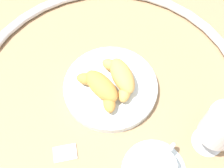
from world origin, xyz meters
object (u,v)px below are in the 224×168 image
at_px(croissant_large, 121,77).
at_px(juice_glass_left, 221,127).
at_px(pastry_plate, 112,87).
at_px(croissant_small, 101,87).
at_px(coffee_cup_near, 156,168).
at_px(sugar_packet, 64,152).

xyz_separation_m(croissant_large, juice_glass_left, (-0.24, 0.02, 0.05)).
bearing_deg(croissant_large, pastry_plate, 62.79).
xyz_separation_m(croissant_large, croissant_small, (0.03, 0.05, 0.00)).
xyz_separation_m(croissant_small, coffee_cup_near, (-0.19, 0.09, -0.02)).
distance_m(croissant_small, coffee_cup_near, 0.21).
height_order(pastry_plate, sugar_packet, pastry_plate).
distance_m(juice_glass_left, sugar_packet, 0.33).
relative_size(croissant_small, juice_glass_left, 0.94).
relative_size(coffee_cup_near, juice_glass_left, 0.97).
distance_m(pastry_plate, croissant_large, 0.04).
bearing_deg(juice_glass_left, croissant_small, 6.09).
relative_size(croissant_large, juice_glass_left, 0.85).
relative_size(croissant_large, croissant_small, 0.91).
bearing_deg(juice_glass_left, croissant_large, -5.06).
bearing_deg(croissant_large, coffee_cup_near, 140.03).
bearing_deg(juice_glass_left, pastry_plate, 0.16).
relative_size(croissant_small, coffee_cup_near, 0.96).
height_order(pastry_plate, juice_glass_left, juice_glass_left).
distance_m(coffee_cup_near, sugar_packet, 0.20).
distance_m(croissant_large, coffee_cup_near, 0.22).
distance_m(pastry_plate, croissant_small, 0.04).
height_order(croissant_small, coffee_cup_near, croissant_small).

